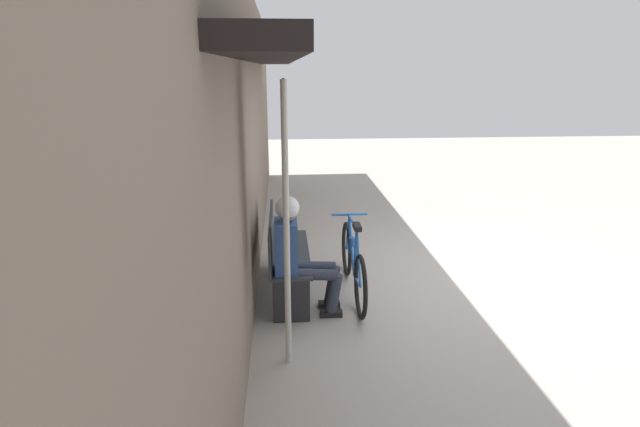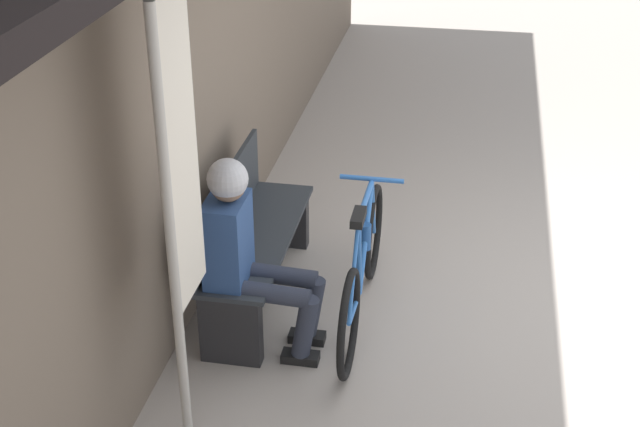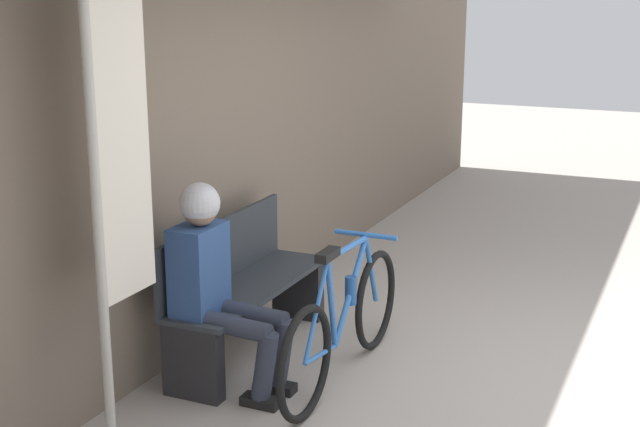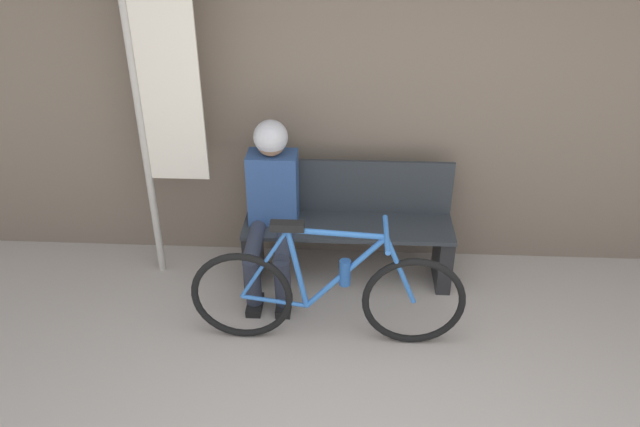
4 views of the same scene
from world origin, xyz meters
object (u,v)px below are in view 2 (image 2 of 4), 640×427
(bicycle, at_px, (362,269))
(banner_pole, at_px, (178,184))
(person_seated, at_px, (246,244))
(park_bench_near, at_px, (251,243))

(bicycle, bearing_deg, banner_pole, 147.30)
(bicycle, xyz_separation_m, person_seated, (-0.41, 0.61, 0.34))
(park_bench_near, distance_m, banner_pole, 1.60)
(park_bench_near, distance_m, bicycle, 0.74)
(park_bench_near, height_order, banner_pole, banner_pole)
(park_bench_near, bearing_deg, banner_pole, -179.38)
(bicycle, height_order, person_seated, person_seated)
(park_bench_near, xyz_separation_m, banner_pole, (-1.23, -0.01, 1.02))
(bicycle, xyz_separation_m, banner_pole, (-1.12, 0.72, 1.06))
(park_bench_near, height_order, person_seated, person_seated)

